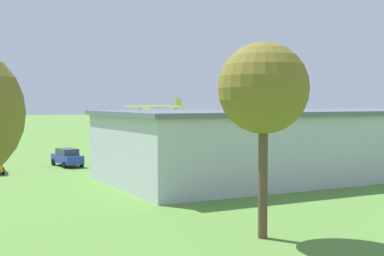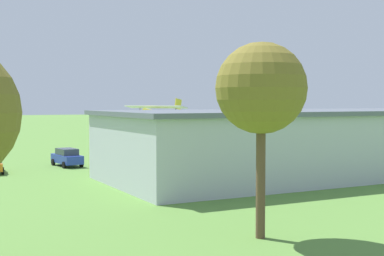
{
  "view_description": "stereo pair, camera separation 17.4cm",
  "coord_description": "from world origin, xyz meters",
  "px_view_note": "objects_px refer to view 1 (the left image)",
  "views": [
    {
      "loc": [
        29.89,
        66.48,
        6.22
      ],
      "look_at": [
        3.79,
        9.44,
        3.22
      ],
      "focal_mm": 51.14,
      "sensor_mm": 36.0,
      "label": 1
    },
    {
      "loc": [
        29.73,
        66.55,
        6.22
      ],
      "look_at": [
        3.79,
        9.44,
        3.22
      ],
      "focal_mm": 51.14,
      "sensor_mm": 36.0,
      "label": 2
    }
  ],
  "objects_px": {
    "hangar": "(309,142)",
    "biplane": "(161,115)",
    "person_watching_takeoff": "(119,153)",
    "car_blue": "(67,157)",
    "person_beside_truck": "(126,155)",
    "tree_behind_hangar_right": "(263,89)",
    "truck_box_grey": "(332,138)"
  },
  "relations": [
    {
      "from": "hangar",
      "to": "biplane",
      "type": "height_order",
      "value": "biplane"
    },
    {
      "from": "tree_behind_hangar_right",
      "to": "biplane",
      "type": "bearing_deg",
      "value": -105.05
    },
    {
      "from": "biplane",
      "to": "tree_behind_hangar_right",
      "type": "relative_size",
      "value": 1.02
    },
    {
      "from": "biplane",
      "to": "truck_box_grey",
      "type": "distance_m",
      "value": 21.55
    },
    {
      "from": "car_blue",
      "to": "person_beside_truck",
      "type": "distance_m",
      "value": 6.06
    },
    {
      "from": "person_watching_takeoff",
      "to": "biplane",
      "type": "bearing_deg",
      "value": -138.27
    },
    {
      "from": "car_blue",
      "to": "truck_box_grey",
      "type": "height_order",
      "value": "truck_box_grey"
    },
    {
      "from": "car_blue",
      "to": "hangar",
      "type": "bearing_deg",
      "value": 140.23
    },
    {
      "from": "person_watching_takeoff",
      "to": "truck_box_grey",
      "type": "bearing_deg",
      "value": 178.65
    },
    {
      "from": "person_beside_truck",
      "to": "tree_behind_hangar_right",
      "type": "bearing_deg",
      "value": 83.39
    },
    {
      "from": "car_blue",
      "to": "biplane",
      "type": "bearing_deg",
      "value": -145.6
    },
    {
      "from": "hangar",
      "to": "person_watching_takeoff",
      "type": "xyz_separation_m",
      "value": [
        11.55,
        -17.28,
        -1.92
      ]
    },
    {
      "from": "biplane",
      "to": "car_blue",
      "type": "distance_m",
      "value": 16.53
    },
    {
      "from": "hangar",
      "to": "truck_box_grey",
      "type": "bearing_deg",
      "value": -133.61
    },
    {
      "from": "biplane",
      "to": "person_beside_truck",
      "type": "bearing_deg",
      "value": 50.23
    },
    {
      "from": "biplane",
      "to": "truck_box_grey",
      "type": "height_order",
      "value": "biplane"
    },
    {
      "from": "biplane",
      "to": "car_blue",
      "type": "relative_size",
      "value": 1.99
    },
    {
      "from": "biplane",
      "to": "truck_box_grey",
      "type": "relative_size",
      "value": 1.4
    },
    {
      "from": "person_watching_takeoff",
      "to": "tree_behind_hangar_right",
      "type": "height_order",
      "value": "tree_behind_hangar_right"
    },
    {
      "from": "hangar",
      "to": "biplane",
      "type": "xyz_separation_m",
      "value": [
        4.3,
        -23.75,
        1.8
      ]
    },
    {
      "from": "biplane",
      "to": "truck_box_grey",
      "type": "bearing_deg",
      "value": 160.55
    },
    {
      "from": "hangar",
      "to": "tree_behind_hangar_right",
      "type": "xyz_separation_m",
      "value": [
        15.26,
        17.03,
        4.02
      ]
    },
    {
      "from": "truck_box_grey",
      "to": "tree_behind_hangar_right",
      "type": "xyz_separation_m",
      "value": [
        31.1,
        33.66,
        5.06
      ]
    },
    {
      "from": "car_blue",
      "to": "tree_behind_hangar_right",
      "type": "relative_size",
      "value": 0.51
    },
    {
      "from": "person_watching_takeoff",
      "to": "tree_behind_hangar_right",
      "type": "bearing_deg",
      "value": 83.83
    },
    {
      "from": "biplane",
      "to": "person_watching_takeoff",
      "type": "relative_size",
      "value": 5.29
    },
    {
      "from": "car_blue",
      "to": "person_watching_takeoff",
      "type": "distance_m",
      "value": 6.59
    },
    {
      "from": "person_watching_takeoff",
      "to": "tree_behind_hangar_right",
      "type": "relative_size",
      "value": 0.19
    },
    {
      "from": "truck_box_grey",
      "to": "car_blue",
      "type": "bearing_deg",
      "value": 3.41
    },
    {
      "from": "hangar",
      "to": "person_beside_truck",
      "type": "bearing_deg",
      "value": -52.5
    },
    {
      "from": "tree_behind_hangar_right",
      "to": "car_blue",
      "type": "bearing_deg",
      "value": -85.79
    },
    {
      "from": "car_blue",
      "to": "person_watching_takeoff",
      "type": "relative_size",
      "value": 2.65
    }
  ]
}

